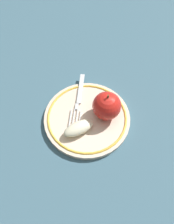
{
  "coord_description": "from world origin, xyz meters",
  "views": [
    {
      "loc": [
        0.1,
        0.27,
        0.49
      ],
      "look_at": [
        0.01,
        0.01,
        0.04
      ],
      "focal_mm": 35.0,
      "sensor_mm": 36.0,
      "label": 1
    }
  ],
  "objects_px": {
    "fork": "(78,99)",
    "plate": "(87,118)",
    "apple_red_whole": "(107,106)",
    "apple_slice_front": "(79,128)"
  },
  "relations": [
    {
      "from": "apple_red_whole",
      "to": "apple_slice_front",
      "type": "xyz_separation_m",
      "value": [
        0.08,
        0.02,
        -0.02
      ]
    },
    {
      "from": "apple_slice_front",
      "to": "fork",
      "type": "distance_m",
      "value": 0.09
    },
    {
      "from": "plate",
      "to": "apple_red_whole",
      "type": "height_order",
      "value": "apple_red_whole"
    },
    {
      "from": "apple_slice_front",
      "to": "fork",
      "type": "bearing_deg",
      "value": 64.72
    },
    {
      "from": "fork",
      "to": "plate",
      "type": "bearing_deg",
      "value": 30.88
    },
    {
      "from": "apple_slice_front",
      "to": "fork",
      "type": "relative_size",
      "value": 0.45
    },
    {
      "from": "plate",
      "to": "apple_slice_front",
      "type": "distance_m",
      "value": 0.05
    },
    {
      "from": "plate",
      "to": "apple_red_whole",
      "type": "distance_m",
      "value": 0.06
    },
    {
      "from": "plate",
      "to": "apple_slice_front",
      "type": "bearing_deg",
      "value": 44.82
    },
    {
      "from": "apple_red_whole",
      "to": "fork",
      "type": "distance_m",
      "value": 0.09
    }
  ]
}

